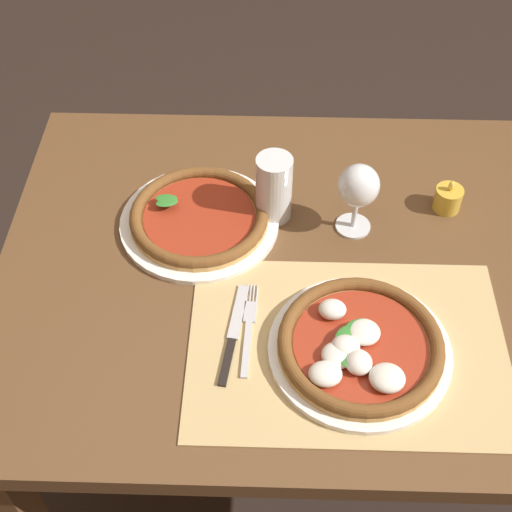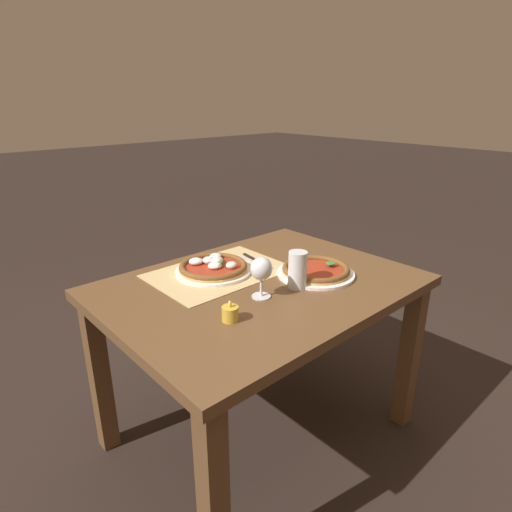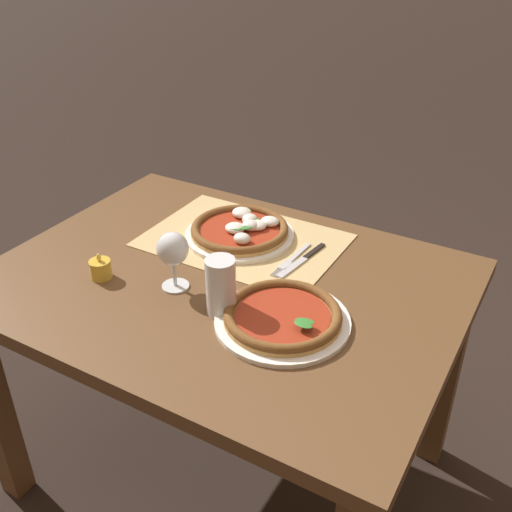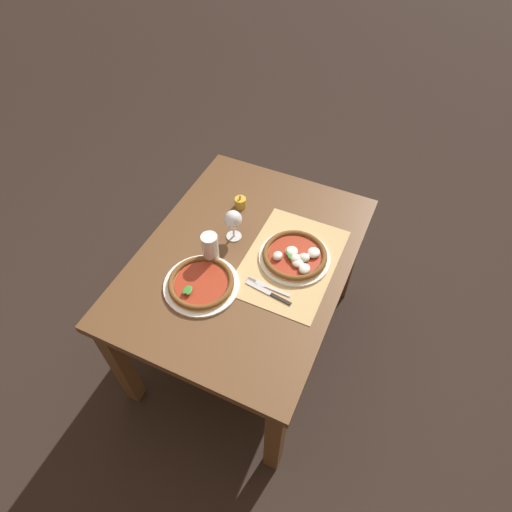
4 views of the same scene
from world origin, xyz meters
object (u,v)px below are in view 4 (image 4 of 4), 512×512
at_px(knife, 268,293).
at_px(votive_candle, 240,203).
at_px(pint_glass, 210,248).
at_px(fork, 268,287).
at_px(pizza_near, 295,256).
at_px(pizza_far, 201,283).
at_px(wine_glass, 233,221).

bearing_deg(knife, votive_candle, 38.24).
bearing_deg(pint_glass, votive_candle, 4.80).
height_order(fork, votive_candle, votive_candle).
height_order(pizza_near, pizza_far, pizza_near).
height_order(pizza_far, fork, pizza_far).
height_order(pint_glass, votive_candle, pint_glass).
bearing_deg(wine_glass, fork, -127.64).
relative_size(pizza_far, knife, 1.48).
bearing_deg(votive_candle, pizza_far, -172.96).
relative_size(pizza_near, votive_candle, 4.37).
xyz_separation_m(pizza_near, wine_glass, (0.01, 0.30, 0.08)).
distance_m(pizza_far, wine_glass, 0.32).
height_order(wine_glass, fork, wine_glass).
bearing_deg(wine_glass, votive_candle, 17.33).
distance_m(pizza_far, knife, 0.28).
distance_m(pizza_near, pint_glass, 0.37).
xyz_separation_m(pizza_near, knife, (-0.22, 0.03, -0.02)).
bearing_deg(pizza_near, knife, 170.90).
height_order(pizza_far, knife, pizza_far).
bearing_deg(knife, pizza_far, 106.90).
xyz_separation_m(wine_glass, fork, (-0.20, -0.26, -0.10)).
bearing_deg(pizza_near, wine_glass, 88.18).
bearing_deg(fork, pint_glass, 82.16).
xyz_separation_m(pizza_near, votive_candle, (0.20, 0.36, -0.00)).
bearing_deg(fork, pizza_far, 112.68).
height_order(knife, votive_candle, votive_candle).
xyz_separation_m(wine_glass, pint_glass, (-0.16, 0.03, -0.04)).
bearing_deg(knife, pint_glass, 77.66).
relative_size(pizza_near, knife, 1.46).
relative_size(knife, votive_candle, 2.99).
relative_size(fork, knife, 0.93).
height_order(pizza_near, votive_candle, votive_candle).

